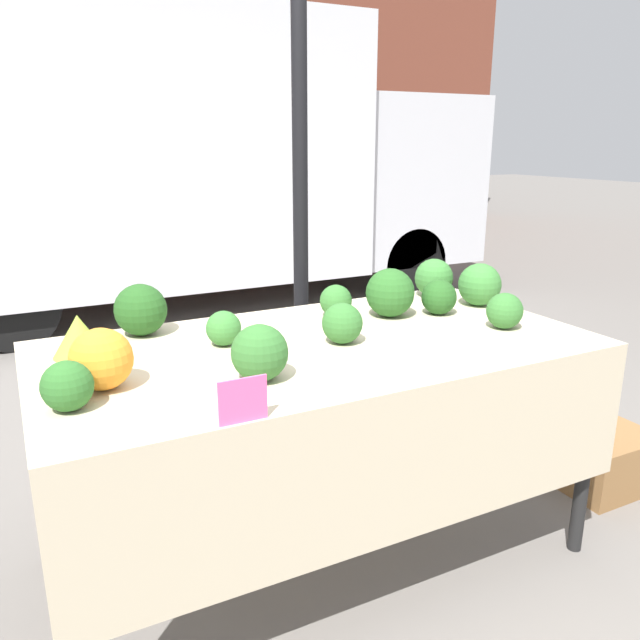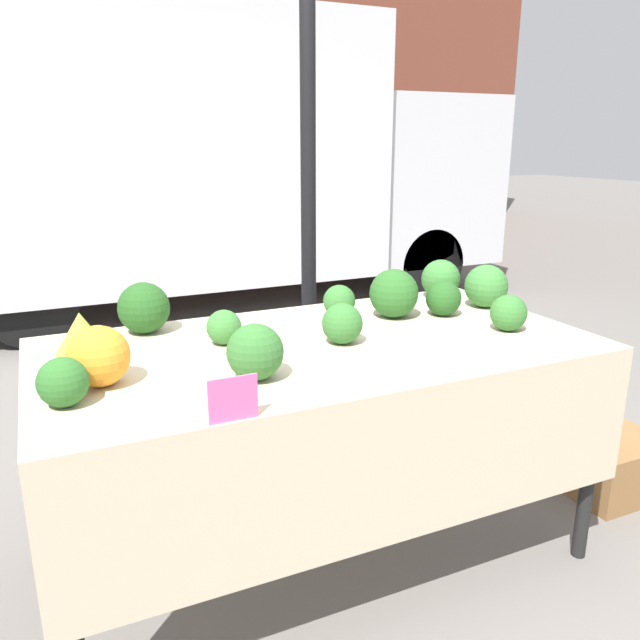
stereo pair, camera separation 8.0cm
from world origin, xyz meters
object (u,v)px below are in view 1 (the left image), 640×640
Objects in this scene: parked_truck at (185,158)px; orange_cauliflower at (101,359)px; produce_crate at (599,457)px; price_sign at (243,400)px.

orange_cauliflower is (-1.33, -3.95, -0.41)m from parked_truck.
orange_cauliflower is at bearing 179.04° from produce_crate.
orange_cauliflower is at bearing 125.72° from price_sign.
produce_crate is (0.70, -3.98, -1.19)m from parked_truck.
price_sign is 1.94m from produce_crate.
parked_truck is at bearing 99.95° from produce_crate.
parked_truck is 4.47m from price_sign.
parked_truck is 4.18m from orange_cauliflower.
parked_truck is 41.82× the size of price_sign.
produce_crate is at bearing -0.96° from orange_cauliflower.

